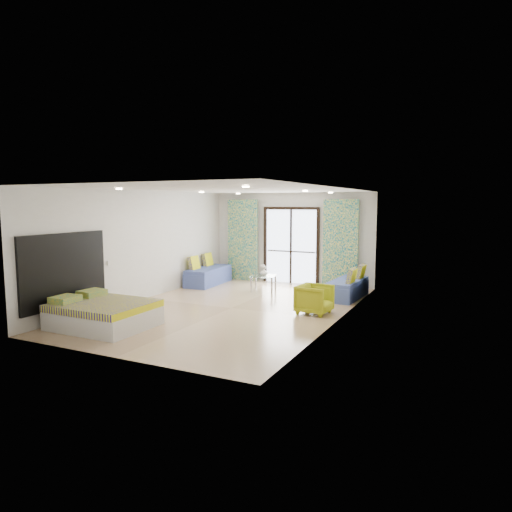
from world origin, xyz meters
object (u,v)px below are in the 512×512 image
at_px(bed, 103,314).
at_px(daybed_right, 348,288).
at_px(armchair, 315,298).
at_px(coffee_table, 264,277).
at_px(daybed_left, 208,275).

relative_size(bed, daybed_right, 1.04).
distance_m(daybed_right, armchair, 1.95).
xyz_separation_m(bed, coffee_table, (1.27, 4.68, 0.12)).
distance_m(daybed_left, daybed_right, 4.23).
distance_m(bed, daybed_left, 4.94).
bearing_deg(daybed_left, daybed_right, -5.94).
xyz_separation_m(bed, daybed_left, (-0.64, 4.89, 0.02)).
relative_size(daybed_right, coffee_table, 2.22).
xyz_separation_m(daybed_left, armchair, (4.00, -2.09, 0.08)).
height_order(daybed_right, coffee_table, daybed_right).
relative_size(coffee_table, armchair, 1.10).
height_order(daybed_left, daybed_right, daybed_left).
bearing_deg(coffee_table, daybed_right, 1.65).
xyz_separation_m(daybed_left, daybed_right, (4.23, -0.15, -0.02)).
bearing_deg(bed, armchair, 39.93).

